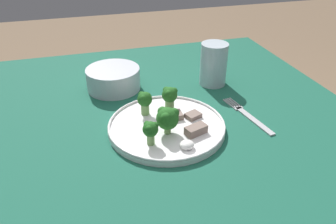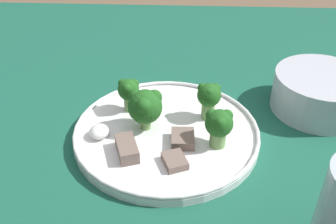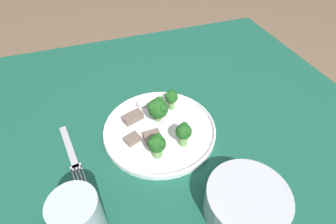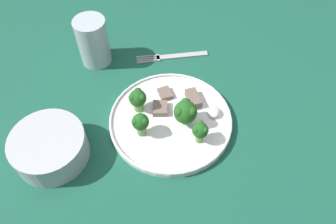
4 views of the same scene
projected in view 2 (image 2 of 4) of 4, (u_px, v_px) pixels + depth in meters
The scene contains 11 objects.
table at pixel (180, 176), 0.67m from camera, with size 1.06×1.05×0.77m.
dinner_plate at pixel (164, 132), 0.58m from camera, with size 0.27×0.27×0.02m.
cream_bowl at pixel (318, 93), 0.63m from camera, with size 0.15×0.15×0.06m.
broccoli_floret_near_rim_left at pixel (143, 106), 0.56m from camera, with size 0.05×0.05×0.06m.
broccoli_floret_center_left at pixel (207, 97), 0.58m from camera, with size 0.04×0.04×0.06m.
broccoli_floret_back_left at pixel (217, 124), 0.53m from camera, with size 0.04×0.04×0.06m.
broccoli_floret_front_left at pixel (127, 90), 0.60m from camera, with size 0.03×0.03×0.05m.
meat_slice_front_slice at pixel (125, 148), 0.53m from camera, with size 0.05×0.04×0.02m.
meat_slice_middle_slice at pixel (173, 161), 0.52m from camera, with size 0.04×0.04×0.01m.
meat_slice_rear_slice at pixel (179, 139), 0.55m from camera, with size 0.04×0.03×0.01m.
sauce_dollop at pixel (97, 132), 0.56m from camera, with size 0.03×0.03×0.02m.
Camera 2 is at (0.49, 0.00, 1.14)m, focal length 42.00 mm.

